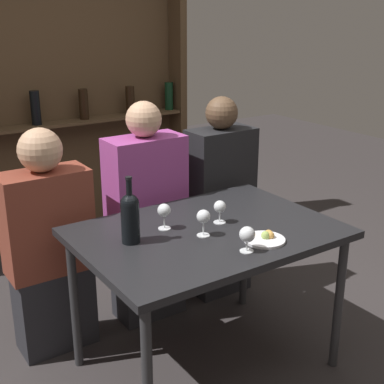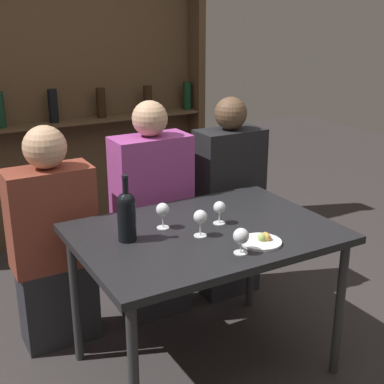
{
  "view_description": "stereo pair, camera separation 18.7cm",
  "coord_description": "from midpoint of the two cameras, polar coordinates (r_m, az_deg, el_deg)",
  "views": [
    {
      "loc": [
        -1.35,
        -1.88,
        1.74
      ],
      "look_at": [
        0.0,
        0.13,
        0.9
      ],
      "focal_mm": 50.0,
      "sensor_mm": 36.0,
      "label": 1
    },
    {
      "loc": [
        -1.2,
        -1.98,
        1.74
      ],
      "look_at": [
        0.0,
        0.13,
        0.9
      ],
      "focal_mm": 50.0,
      "sensor_mm": 36.0,
      "label": 2
    }
  ],
  "objects": [
    {
      "name": "wine_glass_0",
      "position": [
        2.42,
        3.12,
        -2.8
      ],
      "size": [
        0.06,
        0.06,
        0.13
      ],
      "color": "silver",
      "rests_on": "dining_table"
    },
    {
      "name": "seated_person_right",
      "position": [
        3.31,
        5.54,
        -1.39
      ],
      "size": [
        0.4,
        0.22,
        1.26
      ],
      "color": "#26262B",
      "rests_on": "ground_plane"
    },
    {
      "name": "wine_rack_wall",
      "position": [
        4.06,
        -11.13,
        10.74
      ],
      "size": [
        2.06,
        0.21,
        2.34
      ],
      "color": "#4C3823",
      "rests_on": "ground_plane"
    },
    {
      "name": "wine_glass_2",
      "position": [
        2.27,
        7.63,
        -4.79
      ],
      "size": [
        0.07,
        0.07,
        0.11
      ],
      "color": "silver",
      "rests_on": "dining_table"
    },
    {
      "name": "wine_glass_1",
      "position": [
        2.57,
        5.05,
        -1.79
      ],
      "size": [
        0.06,
        0.06,
        0.11
      ],
      "color": "silver",
      "rests_on": "dining_table"
    },
    {
      "name": "seated_person_center",
      "position": [
        3.06,
        -2.5,
        -2.93
      ],
      "size": [
        0.43,
        0.22,
        1.28
      ],
      "color": "#26262B",
      "rests_on": "ground_plane"
    },
    {
      "name": "wine_glass_3",
      "position": [
        2.5,
        -1.01,
        -2.03
      ],
      "size": [
        0.06,
        0.06,
        0.13
      ],
      "color": "silver",
      "rests_on": "dining_table"
    },
    {
      "name": "wine_bottle",
      "position": [
        2.36,
        -4.76,
        -2.38
      ],
      "size": [
        0.08,
        0.08,
        0.3
      ],
      "color": "black",
      "rests_on": "dining_table"
    },
    {
      "name": "food_plate_0",
      "position": [
        2.41,
        9.7,
        -5.16
      ],
      "size": [
        0.19,
        0.19,
        0.04
      ],
      "color": "white",
      "rests_on": "dining_table"
    },
    {
      "name": "ground_plane",
      "position": [
        2.9,
        3.26,
        -17.95
      ],
      "size": [
        10.0,
        10.0,
        0.0
      ],
      "primitive_type": "plane",
      "color": "#332D2D"
    },
    {
      "name": "seated_person_left",
      "position": [
        2.88,
        -12.74,
        -5.57
      ],
      "size": [
        0.44,
        0.22,
        1.2
      ],
      "color": "#26262B",
      "rests_on": "ground_plane"
    },
    {
      "name": "dining_table",
      "position": [
        2.54,
        3.55,
        -5.48
      ],
      "size": [
        1.2,
        0.85,
        0.75
      ],
      "color": "black",
      "rests_on": "ground_plane"
    }
  ]
}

